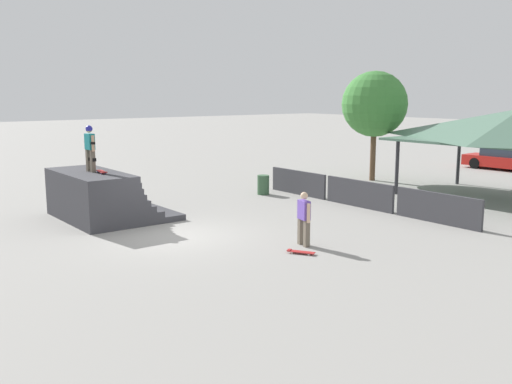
% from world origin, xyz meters
% --- Properties ---
extents(ground_plane, '(160.00, 160.00, 0.00)m').
position_xyz_m(ground_plane, '(0.00, 0.00, 0.00)').
color(ground_plane, gray).
extents(quarter_pipe_ramp, '(4.17, 3.48, 1.70)m').
position_xyz_m(quarter_pipe_ramp, '(-3.78, -0.79, 0.75)').
color(quarter_pipe_ramp, '#38383D').
rests_on(quarter_pipe_ramp, ground).
extents(skater_on_deck, '(0.68, 0.24, 1.61)m').
position_xyz_m(skater_on_deck, '(-3.84, -1.02, 2.62)').
color(skater_on_deck, '#6B6051').
rests_on(skater_on_deck, quarter_pipe_ramp).
extents(skateboard_on_deck, '(0.86, 0.33, 0.09)m').
position_xyz_m(skateboard_on_deck, '(-3.24, -0.89, 1.76)').
color(skateboard_on_deck, blue).
rests_on(skateboard_on_deck, quarter_pipe_ramp).
extents(bystander_walking, '(0.64, 0.30, 1.59)m').
position_xyz_m(bystander_walking, '(3.31, 2.47, 0.88)').
color(bystander_walking, '#6B6051').
rests_on(bystander_walking, ground).
extents(skateboard_on_ground, '(0.78, 0.57, 0.09)m').
position_xyz_m(skateboard_on_ground, '(3.90, 1.80, 0.06)').
color(skateboard_on_ground, silver).
rests_on(skateboard_on_ground, ground).
extents(barrier_fence, '(10.49, 0.12, 1.05)m').
position_xyz_m(barrier_fence, '(0.36, 8.09, 0.53)').
color(barrier_fence, '#3D3D42').
rests_on(barrier_fence, ground).
extents(tree_beside_pavilion, '(3.28, 3.28, 5.51)m').
position_xyz_m(tree_beside_pavilion, '(-3.96, 13.86, 3.85)').
color(tree_beside_pavilion, brown).
rests_on(tree_beside_pavilion, ground).
extents(trash_bin, '(0.52, 0.52, 0.85)m').
position_xyz_m(trash_bin, '(-4.13, 6.87, 0.42)').
color(trash_bin, '#385B3D').
rests_on(trash_bin, ground).
extents(parked_car_red, '(4.43, 1.80, 1.27)m').
position_xyz_m(parked_car_red, '(-2.05, 23.02, 0.60)').
color(parked_car_red, red).
rests_on(parked_car_red, ground).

